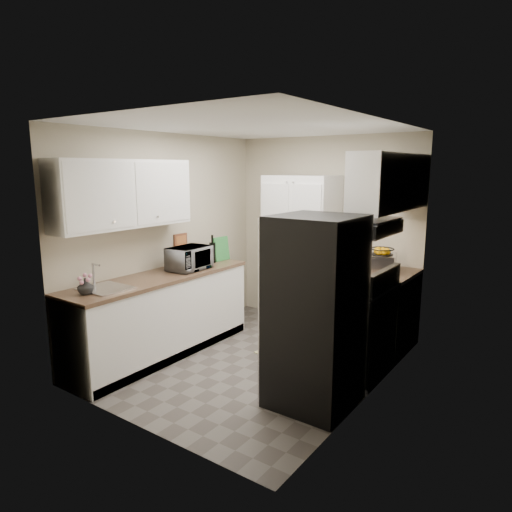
{
  "coord_description": "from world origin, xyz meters",
  "views": [
    {
      "loc": [
        2.73,
        -3.83,
        2.09
      ],
      "look_at": [
        -0.1,
        0.15,
        1.15
      ],
      "focal_mm": 32.0,
      "sensor_mm": 36.0,
      "label": 1
    }
  ],
  "objects": [
    {
      "name": "cutting_board",
      "position": [
        -0.97,
        0.61,
        1.07
      ],
      "size": [
        0.04,
        0.25,
        0.31
      ],
      "primitive_type": "cube",
      "rotation": [
        0.0,
        0.0,
        -0.08
      ],
      "color": "#2C7D38",
      "rests_on": "countertop_left"
    },
    {
      "name": "refrigerator",
      "position": [
        0.94,
        -0.41,
        0.85
      ],
      "size": [
        0.7,
        0.72,
        1.7
      ],
      "primitive_type": "cube",
      "color": "#B7B7BC",
      "rests_on": "ground"
    },
    {
      "name": "fruit_basket",
      "position": [
        0.95,
        1.15,
        1.18
      ],
      "size": [
        0.31,
        0.31,
        0.11
      ],
      "primitive_type": null,
      "rotation": [
        0.0,
        0.0,
        -0.19
      ],
      "color": "#DE9806",
      "rests_on": "toaster_oven"
    },
    {
      "name": "ground",
      "position": [
        0.0,
        0.0,
        0.0
      ],
      "size": [
        3.2,
        3.2,
        0.0
      ],
      "primitive_type": "plane",
      "color": "#56514C",
      "rests_on": "ground"
    },
    {
      "name": "base_cabinet_left",
      "position": [
        -0.99,
        -0.43,
        0.44
      ],
      "size": [
        0.6,
        2.3,
        0.88
      ],
      "primitive_type": "cube",
      "color": "white",
      "rests_on": "ground"
    },
    {
      "name": "countertop_left",
      "position": [
        -0.99,
        -0.43,
        0.9
      ],
      "size": [
        0.63,
        2.33,
        0.04
      ],
      "primitive_type": "cube",
      "color": "brown",
      "rests_on": "base_cabinet_left"
    },
    {
      "name": "pantry_cabinet",
      "position": [
        -0.2,
        1.32,
        1.0
      ],
      "size": [
        0.9,
        0.55,
        2.0
      ],
      "primitive_type": "cube",
      "color": "white",
      "rests_on": "ground"
    },
    {
      "name": "room_shell",
      "position": [
        -0.02,
        -0.01,
        1.63
      ],
      "size": [
        2.64,
        3.24,
        2.52
      ],
      "color": "beige",
      "rests_on": "ground"
    },
    {
      "name": "flower_vase",
      "position": [
        -0.98,
        -1.37,
        1.0
      ],
      "size": [
        0.17,
        0.17,
        0.16
      ],
      "primitive_type": "imported",
      "rotation": [
        0.0,
        0.0,
        0.13
      ],
      "color": "silver",
      "rests_on": "countertop_left"
    },
    {
      "name": "wine_bottle",
      "position": [
        -0.97,
        0.44,
        1.08
      ],
      "size": [
        0.08,
        0.08,
        0.32
      ],
      "primitive_type": "cylinder",
      "color": "black",
      "rests_on": "countertop_left"
    },
    {
      "name": "electric_range",
      "position": [
        0.97,
        0.39,
        0.48
      ],
      "size": [
        0.71,
        0.78,
        1.13
      ],
      "color": "#B7B7BC",
      "rests_on": "ground"
    },
    {
      "name": "toaster_oven",
      "position": [
        0.96,
        1.18,
        1.02
      ],
      "size": [
        0.35,
        0.41,
        0.2
      ],
      "primitive_type": "cube",
      "rotation": [
        0.0,
        0.0,
        0.24
      ],
      "color": "#B8B7BD",
      "rests_on": "countertop_right"
    },
    {
      "name": "microwave",
      "position": [
        -0.92,
        -0.03,
        1.06
      ],
      "size": [
        0.36,
        0.51,
        0.27
      ],
      "primitive_type": "imported",
      "rotation": [
        0.0,
        0.0,
        1.63
      ],
      "color": "#A6A6AA",
      "rests_on": "countertop_left"
    },
    {
      "name": "countertop_right",
      "position": [
        0.99,
        1.19,
        0.9
      ],
      "size": [
        0.63,
        0.83,
        0.04
      ],
      "primitive_type": "cube",
      "color": "brown",
      "rests_on": "base_cabinet_right"
    },
    {
      "name": "kitchen_mat",
      "position": [
        0.13,
        0.53,
        0.01
      ],
      "size": [
        0.56,
        0.81,
        0.01
      ],
      "primitive_type": "cube",
      "rotation": [
        0.0,
        0.0,
        -0.12
      ],
      "color": "tan",
      "rests_on": "ground"
    },
    {
      "name": "base_cabinet_right",
      "position": [
        0.99,
        1.19,
        0.44
      ],
      "size": [
        0.6,
        0.8,
        0.88
      ],
      "primitive_type": "cube",
      "color": "white",
      "rests_on": "ground"
    }
  ]
}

